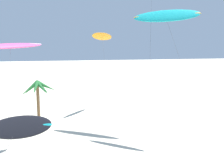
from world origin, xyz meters
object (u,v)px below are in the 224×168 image
(flying_kite_4, at_px, (102,36))
(flying_kite_5, at_px, (166,16))
(palm_tree_4, at_px, (38,90))
(flying_kite_1, at_px, (17,127))
(flying_kite_3, at_px, (10,46))

(flying_kite_4, bearing_deg, flying_kite_5, -71.15)
(palm_tree_4, bearing_deg, flying_kite_1, -88.29)
(flying_kite_1, height_order, flying_kite_3, flying_kite_3)
(flying_kite_5, bearing_deg, flying_kite_4, 108.85)
(flying_kite_1, distance_m, flying_kite_3, 10.34)
(flying_kite_1, distance_m, flying_kite_4, 25.64)
(palm_tree_4, relative_size, flying_kite_4, 0.51)
(flying_kite_1, relative_size, flying_kite_5, 0.72)
(palm_tree_4, height_order, flying_kite_5, flying_kite_5)
(flying_kite_4, xyz_separation_m, flying_kite_5, (4.57, -13.39, 1.90))
(flying_kite_3, bearing_deg, flying_kite_1, -78.50)
(flying_kite_1, bearing_deg, flying_kite_4, 70.15)
(palm_tree_4, relative_size, flying_kite_3, 0.58)
(flying_kite_3, xyz_separation_m, flying_kite_4, (10.34, 14.45, 1.03))
(palm_tree_4, xyz_separation_m, flying_kite_5, (13.57, -6.62, 8.48))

